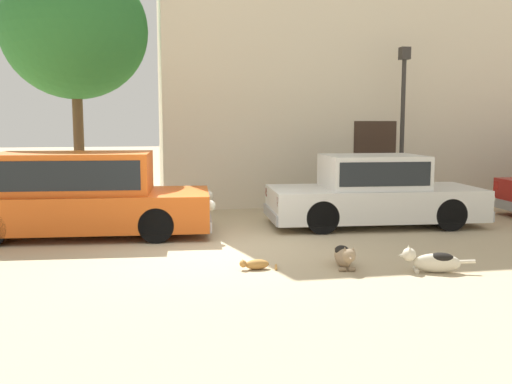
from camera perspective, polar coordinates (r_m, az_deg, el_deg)
The scene contains 9 objects.
ground_plane at distance 9.52m, azimuth -3.57°, elevation -5.62°, with size 80.00×80.00×0.00m, color tan.
parked_sedan_nearest at distance 10.90m, azimuth -17.35°, elevation -0.06°, with size 4.86×2.11×1.53m.
parked_sedan_second at distance 11.73m, azimuth 11.66°, elevation 0.12°, with size 4.42×1.98×1.42m.
apartment_block at distance 18.01m, azimuth 15.37°, elevation 13.75°, with size 14.83×5.54×8.53m.
stray_dog_spotted at distance 8.36m, azimuth 8.76°, elevation -6.30°, with size 0.31×1.09×0.38m.
stray_dog_tan at distance 8.33m, azimuth 17.30°, elevation -6.58°, with size 1.03×0.39×0.37m.
stray_cat at distance 8.14m, azimuth -0.02°, elevation -7.25°, with size 0.57×0.22×0.16m.
street_lamp at distance 13.88m, azimuth 14.48°, elevation 8.26°, with size 0.22×0.22×3.79m.
acacia_tree_left at distance 14.35m, azimuth -17.69°, elevation 15.14°, with size 3.36×3.02×5.80m.
Camera 1 is at (-1.10, -9.22, 2.08)m, focal length 39.99 mm.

